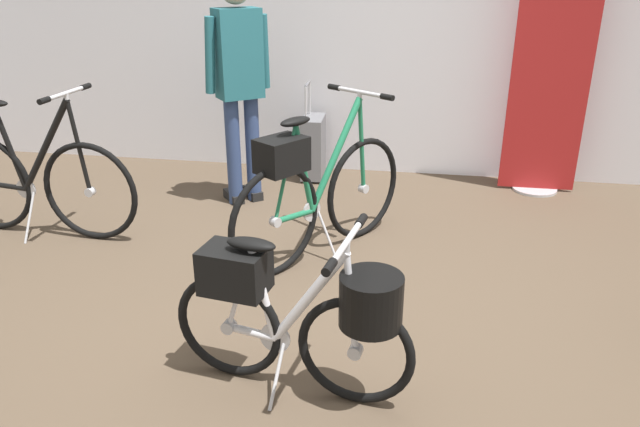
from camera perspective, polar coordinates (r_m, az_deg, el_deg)
The scene contains 8 objects.
ground_plane at distance 3.32m, azimuth -0.23°, elevation -9.62°, with size 8.08×8.08×0.00m, color brown.
back_wall at distance 5.35m, azimuth 4.66°, elevation 18.25°, with size 8.08×0.10×2.73m, color silver.
floor_banner_stand at distance 5.15m, azimuth 20.73°, elevation 11.17°, with size 0.60×0.36×1.91m.
folding_bike_foreground at distance 2.59m, azimuth -1.92°, elevation -8.93°, with size 1.09×0.53×0.78m.
display_bike_left at distance 4.55m, azimuth -25.05°, elevation 2.71°, with size 1.47×0.53×1.02m.
display_bike_right at distance 3.76m, azimuth -0.50°, elevation 2.22°, with size 0.89×1.24×1.03m.
visitor_near_wall at distance 4.61m, azimuth -7.59°, elevation 12.65°, with size 0.43×0.39×1.71m.
rolling_suitcase at distance 5.28m, azimuth -0.65°, elevation 6.32°, with size 0.20×0.37×0.83m.
Camera 1 is at (0.48, -2.76, 1.78)m, focal length 34.09 mm.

